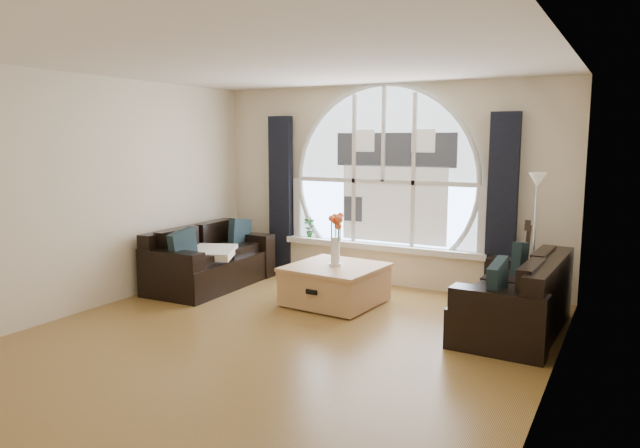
{
  "coord_description": "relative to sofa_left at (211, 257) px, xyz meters",
  "views": [
    {
      "loc": [
        3.04,
        -4.68,
        1.99
      ],
      "look_at": [
        0.0,
        0.9,
        1.05
      ],
      "focal_mm": 32.88,
      "sensor_mm": 36.0,
      "label": 1
    }
  ],
  "objects": [
    {
      "name": "ground",
      "position": [
        1.95,
        -1.4,
        -0.4
      ],
      "size": [
        5.0,
        5.5,
        0.01
      ],
      "primitive_type": "cube",
      "color": "brown",
      "rests_on": "ground"
    },
    {
      "name": "ceiling",
      "position": [
        1.95,
        -1.4,
        2.3
      ],
      "size": [
        5.0,
        5.5,
        0.01
      ],
      "primitive_type": "cube",
      "color": "silver",
      "rests_on": "ground"
    },
    {
      "name": "wall_back",
      "position": [
        1.95,
        1.35,
        0.95
      ],
      "size": [
        5.0,
        0.01,
        2.7
      ],
      "primitive_type": "cube",
      "color": "beige",
      "rests_on": "ground"
    },
    {
      "name": "wall_front",
      "position": [
        1.95,
        -4.15,
        0.95
      ],
      "size": [
        5.0,
        0.01,
        2.7
      ],
      "primitive_type": "cube",
      "color": "beige",
      "rests_on": "ground"
    },
    {
      "name": "wall_left",
      "position": [
        -0.55,
        -1.4,
        0.95
      ],
      "size": [
        0.01,
        5.5,
        2.7
      ],
      "primitive_type": "cube",
      "color": "beige",
      "rests_on": "ground"
    },
    {
      "name": "wall_right",
      "position": [
        4.45,
        -1.4,
        0.95
      ],
      "size": [
        0.01,
        5.5,
        2.7
      ],
      "primitive_type": "cube",
      "color": "beige",
      "rests_on": "ground"
    },
    {
      "name": "attic_slope",
      "position": [
        4.15,
        -1.4,
        1.95
      ],
      "size": [
        0.92,
        5.5,
        0.72
      ],
      "primitive_type": "cube",
      "color": "silver",
      "rests_on": "ground"
    },
    {
      "name": "arched_window",
      "position": [
        1.95,
        1.32,
        1.23
      ],
      "size": [
        2.6,
        0.06,
        2.15
      ],
      "primitive_type": "cube",
      "color": "silver",
      "rests_on": "wall_back"
    },
    {
      "name": "window_sill",
      "position": [
        1.95,
        1.25,
        0.11
      ],
      "size": [
        2.9,
        0.22,
        0.08
      ],
      "primitive_type": "cube",
      "color": "white",
      "rests_on": "wall_back"
    },
    {
      "name": "window_frame",
      "position": [
        1.95,
        1.29,
        1.23
      ],
      "size": [
        2.76,
        0.08,
        2.15
      ],
      "primitive_type": "cube",
      "color": "white",
      "rests_on": "wall_back"
    },
    {
      "name": "neighbor_house",
      "position": [
        2.1,
        1.3,
        1.1
      ],
      "size": [
        1.7,
        0.02,
        1.5
      ],
      "primitive_type": "cube",
      "color": "silver",
      "rests_on": "wall_back"
    },
    {
      "name": "curtain_left",
      "position": [
        0.35,
        1.23,
        0.75
      ],
      "size": [
        0.35,
        0.12,
        2.3
      ],
      "primitive_type": "cube",
      "color": "black",
      "rests_on": "ground"
    },
    {
      "name": "curtain_right",
      "position": [
        3.55,
        1.23,
        0.75
      ],
      "size": [
        0.35,
        0.12,
        2.3
      ],
      "primitive_type": "cube",
      "color": "black",
      "rests_on": "ground"
    },
    {
      "name": "sofa_left",
      "position": [
        0.0,
        0.0,
        0.0
      ],
      "size": [
        0.93,
        1.81,
        0.8
      ],
      "primitive_type": "cube",
      "rotation": [
        0.0,
        0.0,
        0.02
      ],
      "color": "black",
      "rests_on": "ground"
    },
    {
      "name": "sofa_right",
      "position": [
        3.94,
        0.01,
        0.0
      ],
      "size": [
        0.95,
        1.79,
        0.78
      ],
      "primitive_type": "cube",
      "rotation": [
        0.0,
        0.0,
        -0.04
      ],
      "color": "black",
      "rests_on": "ground"
    },
    {
      "name": "coffee_chest",
      "position": [
        1.87,
        0.04,
        -0.14
      ],
      "size": [
        1.12,
        1.12,
        0.51
      ],
      "primitive_type": "cube",
      "rotation": [
        0.0,
        0.0,
        -0.08
      ],
      "color": "tan",
      "rests_on": "ground"
    },
    {
      "name": "throw_blanket",
      "position": [
        0.15,
        -0.15,
        0.1
      ],
      "size": [
        0.72,
        0.72,
        0.1
      ],
      "primitive_type": "cube",
      "rotation": [
        0.0,
        0.0,
        0.4
      ],
      "color": "silver",
      "rests_on": "sofa_left"
    },
    {
      "name": "vase_flowers",
      "position": [
        1.86,
        0.04,
        0.46
      ],
      "size": [
        0.24,
        0.24,
        0.7
      ],
      "primitive_type": "cube",
      "color": "white",
      "rests_on": "coffee_chest"
    },
    {
      "name": "floor_lamp",
      "position": [
        3.99,
        0.86,
        0.4
      ],
      "size": [
        0.24,
        0.24,
        1.6
      ],
      "primitive_type": "cube",
      "color": "#B2B2B2",
      "rests_on": "ground"
    },
    {
      "name": "guitar",
      "position": [
        3.92,
        0.94,
        0.13
      ],
      "size": [
        0.38,
        0.27,
        1.06
      ],
      "primitive_type": "cube",
      "rotation": [
        0.0,
        0.0,
        -0.08
      ],
      "color": "#945F2F",
      "rests_on": "ground"
    },
    {
      "name": "potted_plant",
      "position": [
        0.82,
        1.25,
        0.3
      ],
      "size": [
        0.18,
        0.14,
        0.3
      ],
      "primitive_type": "imported",
      "rotation": [
        0.0,
        0.0,
        0.22
      ],
      "color": "#1E6023",
      "rests_on": "window_sill"
    }
  ]
}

